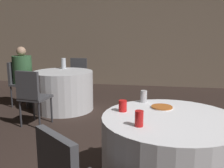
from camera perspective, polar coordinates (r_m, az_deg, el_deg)
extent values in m
cube|color=gray|center=(6.96, 10.81, 10.94)|extent=(16.00, 0.06, 2.80)
cylinder|color=silver|center=(2.32, 12.90, -16.07)|extent=(1.17, 1.17, 0.74)
cylinder|color=silver|center=(4.84, -11.01, -1.48)|extent=(1.12, 1.12, 0.74)
cylinder|color=#333338|center=(2.96, 22.10, -13.69)|extent=(0.03, 0.03, 0.43)
cube|color=#47474C|center=(5.27, -19.58, -0.03)|extent=(0.44, 0.44, 0.04)
cube|color=#47474C|center=(5.34, -21.32, 2.52)|extent=(0.09, 0.38, 0.42)
cylinder|color=#333338|center=(5.36, -16.89, -2.22)|extent=(0.03, 0.03, 0.43)
cylinder|color=#333338|center=(5.09, -18.96, -3.06)|extent=(0.03, 0.03, 0.43)
cylinder|color=#333338|center=(5.55, -19.84, -1.95)|extent=(0.03, 0.03, 0.43)
cylinder|color=#333338|center=(5.29, -21.98, -2.75)|extent=(0.03, 0.03, 0.43)
cube|color=#47474C|center=(4.10, -17.08, -3.00)|extent=(0.46, 0.46, 0.04)
cube|color=#47474C|center=(3.91, -18.80, -0.30)|extent=(0.38, 0.11, 0.42)
cylinder|color=#333338|center=(4.39, -17.44, -5.23)|extent=(0.03, 0.03, 0.43)
cylinder|color=#333338|center=(4.20, -13.65, -5.75)|extent=(0.03, 0.03, 0.43)
cylinder|color=#333338|center=(4.13, -20.19, -6.44)|extent=(0.03, 0.03, 0.43)
cylinder|color=#333338|center=(3.94, -16.29, -7.08)|extent=(0.03, 0.03, 0.43)
cube|color=#47474C|center=(5.64, -8.03, 1.23)|extent=(0.41, 0.41, 0.04)
cube|color=#47474C|center=(5.77, -7.58, 3.80)|extent=(0.38, 0.06, 0.42)
cylinder|color=#333338|center=(5.48, -6.78, -1.53)|extent=(0.03, 0.03, 0.43)
cylinder|color=#333338|center=(5.58, -10.14, -1.39)|extent=(0.03, 0.03, 0.43)
cylinder|color=#333338|center=(5.80, -5.88, -0.79)|extent=(0.03, 0.03, 0.43)
cylinder|color=#333338|center=(5.89, -9.08, -0.68)|extent=(0.03, 0.03, 0.43)
cylinder|color=#282828|center=(5.20, -17.45, -2.46)|extent=(0.24, 0.24, 0.47)
cube|color=#282828|center=(5.20, -18.65, 0.66)|extent=(0.36, 0.38, 0.12)
cylinder|color=#38663D|center=(5.23, -19.80, 3.11)|extent=(0.37, 0.37, 0.54)
sphere|color=tan|center=(5.19, -20.06, 7.06)|extent=(0.18, 0.18, 0.18)
cylinder|color=white|center=(2.41, 11.31, -5.35)|extent=(0.21, 0.21, 0.01)
cylinder|color=#B25B23|center=(2.41, 11.32, -5.14)|extent=(0.20, 0.20, 0.01)
cylinder|color=silver|center=(2.57, 7.27, -2.83)|extent=(0.07, 0.07, 0.12)
cylinder|color=red|center=(1.91, 6.21, -7.86)|extent=(0.07, 0.07, 0.12)
cylinder|color=red|center=(2.26, 2.46, -5.02)|extent=(0.07, 0.07, 0.10)
cylinder|color=silver|center=(5.12, -11.01, 4.64)|extent=(0.09, 0.09, 0.21)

